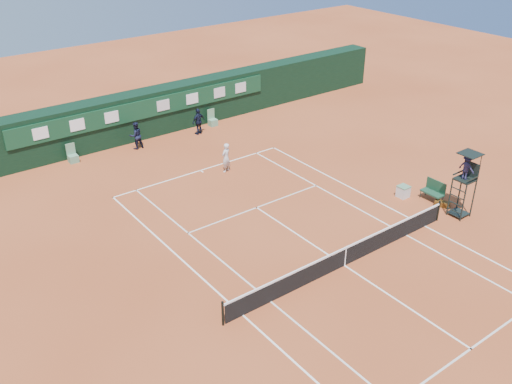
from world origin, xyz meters
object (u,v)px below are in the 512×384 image
at_px(cooler, 403,191).
at_px(player_bench, 434,190).
at_px(umpire_chair, 466,172).
at_px(player, 226,158).
at_px(tennis_net, 345,256).

bearing_deg(cooler, player_bench, -48.91).
bearing_deg(player_bench, umpire_chair, -99.85).
relative_size(umpire_chair, cooler, 5.30).
distance_m(umpire_chair, player_bench, 2.63).
bearing_deg(player, umpire_chair, 99.54).
bearing_deg(player, cooler, 104.63).
height_order(umpire_chair, player_bench, umpire_chair).
relative_size(player_bench, player, 0.68).
relative_size(player_bench, cooler, 1.86).
height_order(tennis_net, cooler, tennis_net).
relative_size(umpire_chair, player, 1.94).
relative_size(tennis_net, player_bench, 10.75).
xyz_separation_m(player_bench, cooler, (-1.02, 1.16, -0.27)).
distance_m(tennis_net, umpire_chair, 7.91).
xyz_separation_m(cooler, player, (-5.80, 8.23, 0.55)).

